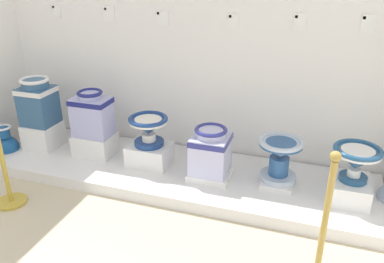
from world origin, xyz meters
The scene contains 23 objects.
wall_back centered at (2.09, 2.59, 1.52)m, with size 4.37×0.06×3.04m, color white.
display_platform centered at (2.09, 2.04, 0.06)m, with size 3.69×1.00×0.11m, color white.
plinth_block_central_ornate centered at (0.53, 2.05, 0.25)m, with size 0.32×0.34×0.27m, color white.
antique_toilet_central_ornate centered at (0.53, 2.05, 0.64)m, with size 0.33×0.31×0.49m.
plinth_block_slender_white centered at (1.15, 2.08, 0.22)m, with size 0.39×0.31×0.22m, color white.
antique_toilet_slender_white centered at (1.15, 2.08, 0.57)m, with size 0.38×0.26×0.47m.
plinth_block_pale_glazed centered at (1.77, 2.05, 0.22)m, with size 0.40×0.33×0.21m, color white.
antique_toilet_pale_glazed centered at (1.77, 2.05, 0.51)m, with size 0.38×0.38×0.29m.
plinth_block_leftmost centered at (2.41, 1.98, 0.15)m, with size 0.37×0.34×0.07m, color white.
antique_toilet_leftmost centered at (2.41, 1.98, 0.40)m, with size 0.33×0.34×0.43m.
plinth_block_rightmost centered at (3.02, 2.07, 0.13)m, with size 0.28×0.33×0.04m, color white.
antique_toilet_rightmost centered at (3.02, 2.07, 0.42)m, with size 0.39×0.39×0.39m.
plinth_block_tall_cobalt centered at (3.62, 2.00, 0.20)m, with size 0.30×0.38×0.18m, color white.
antique_toilet_tall_cobalt centered at (3.62, 2.00, 0.50)m, with size 0.38×0.38×0.30m.
info_placard_first centered at (0.53, 2.55, 1.47)m, with size 0.10×0.01×0.13m.
info_placard_second centered at (1.16, 2.55, 1.46)m, with size 0.12×0.01×0.16m.
info_placard_third centered at (1.74, 2.55, 1.45)m, with size 0.12×0.01×0.14m.
info_placard_fourth centered at (2.44, 2.55, 1.45)m, with size 0.10×0.01×0.13m.
info_placard_fifth centered at (3.04, 2.55, 1.47)m, with size 0.11×0.01×0.15m.
info_placard_sixth centered at (3.58, 2.55, 1.48)m, with size 0.11×0.01×0.15m.
decorative_vase_spare centered at (0.20, 1.85, 0.16)m, with size 0.25×0.25×0.38m.
stanchion_post_near_left centered at (0.82, 1.19, 0.27)m, with size 0.26×0.26×0.94m.
stanchion_post_near_right centered at (3.40, 1.03, 0.30)m, with size 0.25×0.25×0.99m.
Camera 1 is at (3.24, -1.05, 1.96)m, focal length 36.44 mm.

